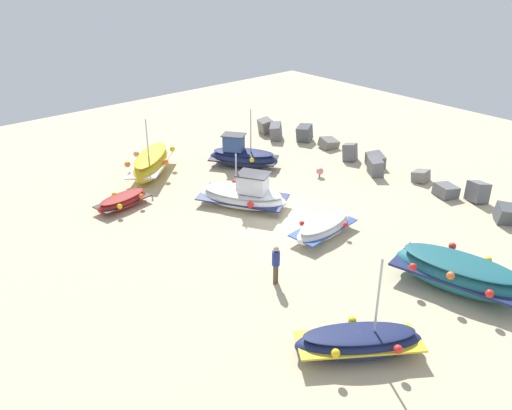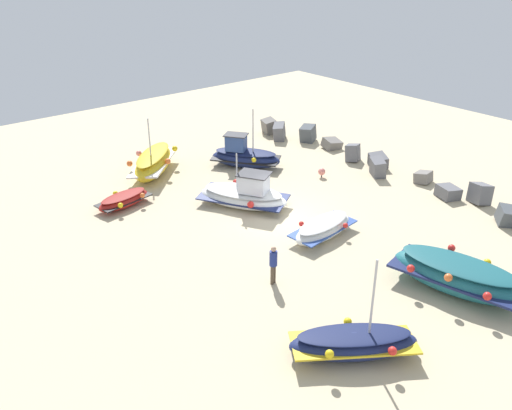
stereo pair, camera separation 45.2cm
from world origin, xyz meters
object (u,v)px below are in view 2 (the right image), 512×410
Objects in this scene: mooring_buoy_1 at (322,172)px; fishing_boat_3 at (153,162)px; fishing_boat_4 at (245,156)px; fishing_boat_2 at (245,195)px; fishing_boat_5 at (457,275)px; mooring_buoy_0 at (242,144)px; fishing_boat_1 at (323,228)px; fishing_boat_6 at (124,200)px; person_walking at (273,262)px; fishing_boat_0 at (354,343)px.

fishing_boat_3 is at bearing -133.19° from mooring_buoy_1.
mooring_buoy_1 is at bearing 173.98° from fishing_boat_4.
fishing_boat_5 is at bearing -21.77° from fishing_boat_2.
fishing_boat_2 is 7.70× the size of mooring_buoy_0.
fishing_boat_1 is 9.72m from fishing_boat_4.
fishing_boat_3 is 1.11× the size of fishing_boat_4.
fishing_boat_3 is 8.62× the size of mooring_buoy_1.
fishing_boat_6 is at bearing -74.15° from mooring_buoy_0.
mooring_buoy_1 is (4.24, 2.41, -0.32)m from fishing_boat_4.
fishing_boat_4 is at bearing 67.11° from fishing_boat_1.
fishing_boat_3 is at bearing -29.24° from person_walking.
fishing_boat_1 reaches higher than mooring_buoy_1.
fishing_boat_3 reaches higher than person_walking.
mooring_buoy_1 is (-6.53, 9.54, -0.63)m from person_walking.
mooring_buoy_0 is at bearing 112.98° from fishing_boat_2.
fishing_boat_4 is 6.63× the size of mooring_buoy_0.
fishing_boat_3 is at bearing 26.39° from fishing_boat_4.
fishing_boat_2 is 1.16× the size of fishing_boat_4.
mooring_buoy_1 is (-11.53, 4.30, -0.35)m from fishing_boat_5.
person_walking is at bearing -59.35° from fishing_boat_2.
fishing_boat_4 reaches higher than fishing_boat_3.
fishing_boat_3 is at bearing 161.55° from fishing_boat_2.
fishing_boat_0 is 18.52m from fishing_boat_3.
mooring_buoy_0 is at bearing -23.33° from fishing_boat_5.
fishing_boat_0 is at bearing -143.91° from fishing_boat_3.
person_walking is at bearing -168.17° from fishing_boat_1.
fishing_boat_4 is 0.79× the size of fishing_boat_5.
fishing_boat_2 is 1.05× the size of fishing_boat_3.
mooring_buoy_0 is (-6.80, 5.18, -0.21)m from fishing_boat_2.
fishing_boat_1 is 0.87× the size of fishing_boat_4.
fishing_boat_0 reaches higher than mooring_buoy_0.
fishing_boat_2 is at bearing -49.24° from person_walking.
fishing_boat_5 is (11.41, 1.59, 0.09)m from fishing_boat_2.
mooring_buoy_0 is at bearing -82.97° from fishing_boat_0.
fishing_boat_3 is 1.54× the size of fishing_boat_6.
person_walking is at bearing -144.15° from fishing_boat_3.
fishing_boat_5 reaches higher than mooring_buoy_1.
fishing_boat_5 is 7.25m from person_walking.
fishing_boat_1 is 0.78× the size of fishing_boat_3.
person_walking is (-4.91, 0.75, 0.49)m from fishing_boat_0.
fishing_boat_0 is 8.18m from fishing_boat_1.
fishing_boat_3 reaches higher than fishing_boat_6.
mooring_buoy_0 is (-2.87, 10.11, 0.02)m from fishing_boat_6.
fishing_boat_1 is at bearing 112.41° from fishing_boat_6.
fishing_boat_6 is at bearing -12.60° from person_walking.
mooring_buoy_1 is at bearing 6.04° from mooring_buoy_0.
fishing_boat_0 reaches higher than fishing_boat_2.
fishing_boat_0 is 1.40× the size of fishing_boat_6.
fishing_boat_4 is (-15.68, 7.89, 0.19)m from fishing_boat_0.
mooring_buoy_0 is at bearing -174.21° from fishing_boat_6.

